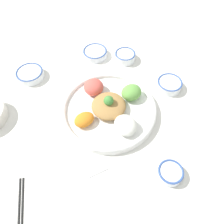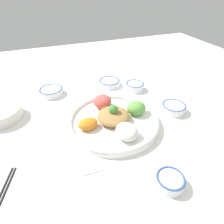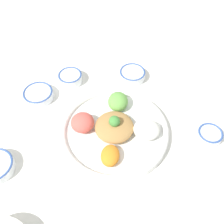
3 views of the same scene
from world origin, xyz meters
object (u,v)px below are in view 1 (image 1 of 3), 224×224
at_px(chopsticks_pair_near, 20,218).
at_px(serving_spoon_main, 88,176).
at_px(rice_bowl_blue, 169,84).
at_px(sauce_bowl_far, 30,74).
at_px(salad_platter, 109,108).
at_px(rice_bowl_plain, 170,173).
at_px(sauce_bowl_dark, 125,56).
at_px(sauce_bowl_red, 95,53).

relative_size(chopsticks_pair_near, serving_spoon_main, 1.95).
bearing_deg(rice_bowl_blue, sauce_bowl_far, -34.87).
distance_m(salad_platter, sauce_bowl_far, 0.40).
xyz_separation_m(rice_bowl_plain, chopsticks_pair_near, (0.47, -0.11, -0.02)).
bearing_deg(rice_bowl_plain, serving_spoon_main, -27.61).
bearing_deg(sauce_bowl_dark, sauce_bowl_far, -14.08).
distance_m(chopsticks_pair_near, serving_spoon_main, 0.23).
bearing_deg(chopsticks_pair_near, salad_platter, -45.44).
bearing_deg(chopsticks_pair_near, sauce_bowl_dark, -37.26).
height_order(rice_bowl_blue, chopsticks_pair_near, rice_bowl_blue).
bearing_deg(sauce_bowl_red, rice_bowl_plain, 85.86).
xyz_separation_m(rice_bowl_plain, serving_spoon_main, (0.24, -0.13, -0.02)).
bearing_deg(rice_bowl_plain, sauce_bowl_red, -94.14).
height_order(rice_bowl_plain, sauce_bowl_far, rice_bowl_plain).
xyz_separation_m(rice_bowl_blue, sauce_bowl_dark, (0.08, -0.24, 0.00)).
height_order(sauce_bowl_far, chopsticks_pair_near, sauce_bowl_far).
height_order(salad_platter, sauce_bowl_far, salad_platter).
xyz_separation_m(rice_bowl_plain, sauce_bowl_far, (0.27, -0.66, -0.00)).
relative_size(rice_bowl_blue, sauce_bowl_far, 0.90).
height_order(salad_platter, sauce_bowl_red, salad_platter).
bearing_deg(serving_spoon_main, rice_bowl_plain, -24.50).
relative_size(rice_bowl_plain, serving_spoon_main, 0.69).
bearing_deg(sauce_bowl_red, salad_platter, 73.01).
bearing_deg(rice_bowl_blue, chopsticks_pair_near, 15.86).
height_order(sauce_bowl_dark, serving_spoon_main, sauce_bowl_dark).
bearing_deg(sauce_bowl_far, sauce_bowl_dark, 165.92).
height_order(chopsticks_pair_near, serving_spoon_main, chopsticks_pair_near).
distance_m(rice_bowl_plain, chopsticks_pair_near, 0.49).
xyz_separation_m(salad_platter, chopsticks_pair_near, (0.42, 0.21, -0.02)).
bearing_deg(salad_platter, rice_bowl_blue, 177.45).
relative_size(salad_platter, sauce_bowl_dark, 3.91).
relative_size(sauce_bowl_red, rice_bowl_blue, 1.08).
relative_size(sauce_bowl_far, serving_spoon_main, 0.95).
distance_m(sauce_bowl_dark, sauce_bowl_far, 0.44).
height_order(sauce_bowl_red, rice_bowl_plain, rice_bowl_plain).
height_order(rice_bowl_blue, sauce_bowl_far, rice_bowl_blue).
xyz_separation_m(sauce_bowl_far, serving_spoon_main, (-0.03, 0.54, -0.02)).
bearing_deg(serving_spoon_main, salad_platter, 49.38).
distance_m(rice_bowl_plain, sauce_bowl_far, 0.71).
height_order(rice_bowl_plain, chopsticks_pair_near, rice_bowl_plain).
bearing_deg(sauce_bowl_dark, rice_bowl_plain, 73.99).
height_order(salad_platter, serving_spoon_main, salad_platter).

